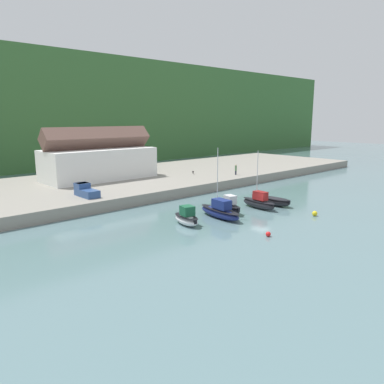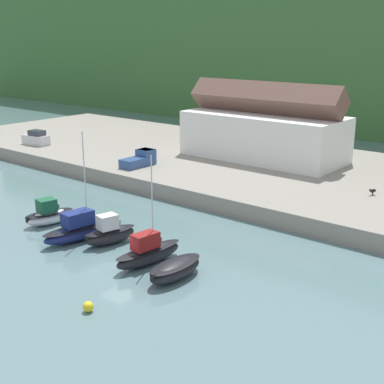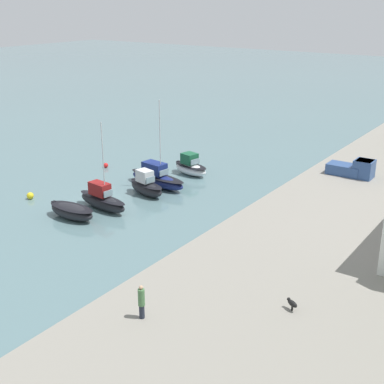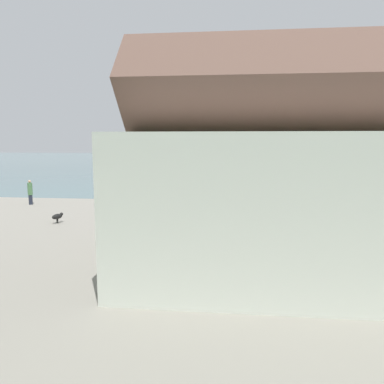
# 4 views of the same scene
# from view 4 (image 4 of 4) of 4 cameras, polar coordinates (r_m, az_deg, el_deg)

# --- Properties ---
(ground_plane) EXTENTS (320.00, 320.00, 0.00)m
(ground_plane) POSITION_cam_4_polar(r_m,az_deg,el_deg) (49.72, 4.34, -0.56)
(ground_plane) COLOR slate
(quay_promenade) EXTENTS (117.08, 31.30, 1.74)m
(quay_promenade) POSITION_cam_4_polar(r_m,az_deg,el_deg) (19.60, 1.24, -11.26)
(quay_promenade) COLOR gray
(quay_promenade) RESTS_ON ground_plane
(harbor_clubhouse) EXTENTS (21.20, 9.24, 10.01)m
(harbor_clubhouse) POSITION_cam_4_polar(r_m,az_deg,el_deg) (17.31, 26.28, 0.65)
(harbor_clubhouse) COLOR white
(harbor_clubhouse) RESTS_ON quay_promenade
(moored_boat_0) EXTENTS (2.93, 4.99, 2.50)m
(moored_boat_0) POSITION_cam_4_polar(r_m,az_deg,el_deg) (48.28, 18.87, -0.13)
(moored_boat_0) COLOR white
(moored_boat_0) RESTS_ON ground_plane
(moored_boat_1) EXTENTS (2.95, 7.84, 9.51)m
(moored_boat_1) POSITION_cam_4_polar(r_m,az_deg,el_deg) (47.98, 12.28, 0.15)
(moored_boat_1) COLOR navy
(moored_boat_1) RESTS_ON ground_plane
(moored_boat_2) EXTENTS (2.68, 4.98, 2.67)m
(moored_boat_2) POSITION_cam_4_polar(r_m,az_deg,el_deg) (46.97, 9.01, 0.07)
(moored_boat_2) COLOR black
(moored_boat_2) RESTS_ON ground_plane
(moored_boat_3) EXTENTS (2.30, 6.44, 8.67)m
(moored_boat_3) POSITION_cam_4_polar(r_m,az_deg,el_deg) (48.00, 2.40, 0.33)
(moored_boat_3) COLOR black
(moored_boat_3) RESTS_ON ground_plane
(moored_boat_4) EXTENTS (2.05, 5.15, 1.35)m
(moored_boat_4) POSITION_cam_4_polar(r_m,az_deg,el_deg) (49.01, -1.48, 0.18)
(moored_boat_4) COLOR black
(moored_boat_4) RESTS_ON ground_plane
(person_on_quay) EXTENTS (0.40, 0.40, 2.14)m
(person_on_quay) POSITION_cam_4_polar(r_m,az_deg,el_deg) (35.39, -23.43, 0.00)
(person_on_quay) COLOR #232838
(person_on_quay) RESTS_ON quay_promenade
(dog_on_quay) EXTENTS (0.62, 0.86, 0.68)m
(dog_on_quay) POSITION_cam_4_polar(r_m,az_deg,el_deg) (26.86, -19.80, -3.53)
(dog_on_quay) COLOR black
(dog_on_quay) RESTS_ON quay_promenade
(mooring_buoy_0) EXTENTS (0.71, 0.71, 0.71)m
(mooring_buoy_0) POSITION_cam_4_polar(r_m,az_deg,el_deg) (56.14, 0.68, 0.80)
(mooring_buoy_0) COLOR yellow
(mooring_buoy_0) RESTS_ON ground_plane
(mooring_buoy_1) EXTENTS (0.59, 0.59, 0.59)m
(mooring_buoy_1) POSITION_cam_4_polar(r_m,az_deg,el_deg) (57.45, 13.08, 0.69)
(mooring_buoy_1) COLOR red
(mooring_buoy_1) RESTS_ON ground_plane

